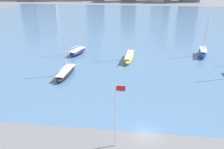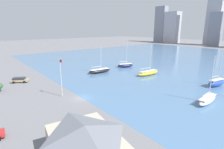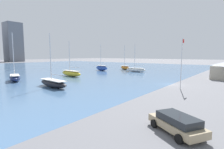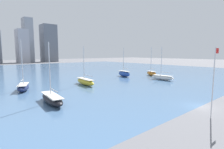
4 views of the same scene
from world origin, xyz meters
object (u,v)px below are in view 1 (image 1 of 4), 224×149
(flag_pole, at_px, (116,114))
(sailboat_navy, at_px, (77,52))
(sailboat_blue, at_px, (203,52))
(sailboat_black, at_px, (66,73))
(sailboat_yellow, at_px, (129,57))

(flag_pole, distance_m, sailboat_navy, 38.92)
(flag_pole, xyz_separation_m, sailboat_blue, (21.21, 38.42, -4.13))
(flag_pole, distance_m, sailboat_black, 25.56)
(flag_pole, bearing_deg, sailboat_yellow, 89.21)
(sailboat_navy, bearing_deg, sailboat_yellow, 10.74)
(sailboat_black, relative_size, sailboat_yellow, 1.00)
(sailboat_black, relative_size, sailboat_navy, 0.90)
(sailboat_navy, bearing_deg, sailboat_black, -64.20)
(sailboat_yellow, bearing_deg, sailboat_navy, 174.76)
(sailboat_black, bearing_deg, flag_pole, -51.22)
(sailboat_blue, bearing_deg, flag_pole, -108.03)
(sailboat_navy, bearing_deg, sailboat_blue, 25.85)
(sailboat_yellow, bearing_deg, sailboat_blue, 20.72)
(flag_pole, bearing_deg, sailboat_blue, 61.10)
(flag_pole, relative_size, sailboat_blue, 0.88)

